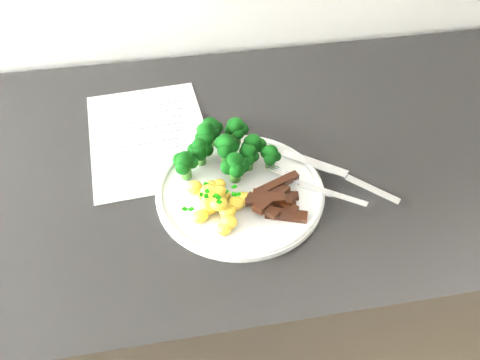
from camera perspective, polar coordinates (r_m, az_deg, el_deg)
counter at (r=1.18m, az=-1.17°, el=-14.44°), size 2.49×0.62×0.93m
recipe_paper at (r=0.87m, az=-10.22°, el=4.88°), size 0.21×0.29×0.00m
plate at (r=0.75m, az=0.00°, el=-1.23°), size 0.25×0.25×0.01m
broccoli at (r=0.77m, az=-1.78°, el=3.80°), size 0.16×0.13×0.06m
potatoes at (r=0.72m, az=-2.66°, el=-2.44°), size 0.10×0.10×0.04m
beef_strips at (r=0.73m, az=3.94°, el=-2.22°), size 0.09×0.09×0.03m
fork at (r=0.75m, az=8.78°, el=-0.89°), size 0.13×0.11×0.01m
knife at (r=0.78m, az=12.62°, el=-0.24°), size 0.16×0.15×0.02m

